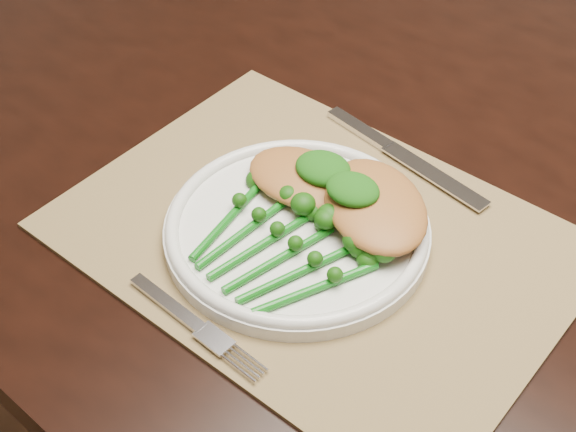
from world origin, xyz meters
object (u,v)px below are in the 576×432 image
Objects in this scene: dinner_plate at (297,228)px; chicken_fillet_left at (304,178)px; broccolini_bundle at (271,252)px; placemat at (316,237)px; dining_table at (420,397)px.

chicken_fillet_left is (-0.02, 0.05, 0.02)m from dinner_plate.
dinner_plate is at bearing 105.10° from broccolini_bundle.
placemat is 0.06m from chicken_fillet_left.
chicken_fillet_left reaches higher than dining_table.
broccolini_bundle is at bearing -74.41° from chicken_fillet_left.
chicken_fillet_left is at bearing 141.74° from placemat.
dining_table is at bearing 55.34° from dinner_plate.
chicken_fillet_left reaches higher than broccolini_bundle.
dining_table is 0.44m from chicken_fillet_left.
chicken_fillet_left is (-0.04, 0.04, 0.03)m from placemat.
broccolini_bundle reaches higher than placemat.
dinner_plate reaches higher than placemat.
placemat is 0.06m from broccolini_bundle.
dinner_plate is 0.06m from chicken_fillet_left.
broccolini_bundle is (-0.01, -0.06, 0.02)m from placemat.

